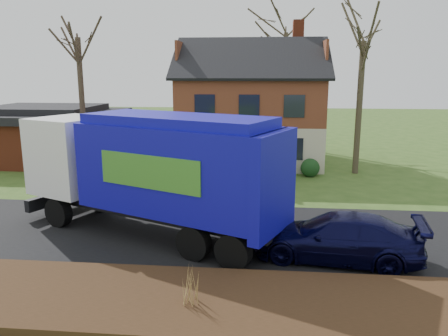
{
  "coord_description": "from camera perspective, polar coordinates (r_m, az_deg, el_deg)",
  "views": [
    {
      "loc": [
        2.95,
        -15.32,
        5.89
      ],
      "look_at": [
        1.27,
        2.5,
        1.97
      ],
      "focal_mm": 35.0,
      "sensor_mm": 36.0,
      "label": 1
    }
  ],
  "objects": [
    {
      "name": "navy_wagon",
      "position": [
        14.53,
        14.57,
        -8.74
      ],
      "size": [
        5.51,
        2.93,
        1.52
      ],
      "primitive_type": "imported",
      "rotation": [
        0.0,
        0.0,
        -1.73
      ],
      "color": "black",
      "rests_on": "ground"
    },
    {
      "name": "silver_sedan",
      "position": [
        21.3,
        -6.7,
        -1.86
      ],
      "size": [
        4.44,
        2.91,
        1.38
      ],
      "primitive_type": "imported",
      "rotation": [
        0.0,
        0.0,
        1.19
      ],
      "color": "#9C9FA4",
      "rests_on": "ground"
    },
    {
      "name": "garbage_truck",
      "position": [
        15.9,
        -9.25,
        0.18
      ],
      "size": [
        10.68,
        6.84,
        4.48
      ],
      "rotation": [
        0.0,
        0.0,
        -0.42
      ],
      "color": "black",
      "rests_on": "ground"
    },
    {
      "name": "road",
      "position": [
        16.68,
        -5.21,
        -8.35
      ],
      "size": [
        80.0,
        7.0,
        0.02
      ],
      "primitive_type": "cube",
      "color": "black",
      "rests_on": "ground"
    },
    {
      "name": "grass_clump_mid",
      "position": [
        11.13,
        -4.51,
        -15.08
      ],
      "size": [
        0.34,
        0.28,
        0.94
      ],
      "color": "#A07D46",
      "rests_on": "mulch_verge"
    },
    {
      "name": "ground",
      "position": [
        16.68,
        -5.21,
        -8.39
      ],
      "size": [
        120.0,
        120.0,
        0.0
      ],
      "primitive_type": "plane",
      "color": "#304F1A",
      "rests_on": "ground"
    },
    {
      "name": "main_house",
      "position": [
        29.33,
        2.56,
        8.7
      ],
      "size": [
        12.95,
        8.95,
        9.26
      ],
      "color": "beige",
      "rests_on": "ground"
    },
    {
      "name": "mulch_verge",
      "position": [
        11.92,
        -10.07,
        -16.65
      ],
      "size": [
        80.0,
        3.5,
        0.3
      ],
      "primitive_type": "cube",
      "color": "black",
      "rests_on": "ground"
    },
    {
      "name": "tree_front_west",
      "position": [
        28.09,
        -18.75,
        18.22
      ],
      "size": [
        3.7,
        3.7,
        11.0
      ],
      "color": "#403226",
      "rests_on": "ground"
    },
    {
      "name": "ranch_house",
      "position": [
        32.29,
        -22.3,
        4.17
      ],
      "size": [
        9.8,
        8.2,
        3.7
      ],
      "color": "brown",
      "rests_on": "ground"
    },
    {
      "name": "tree_front_east",
      "position": [
        26.82,
        17.95,
        18.17
      ],
      "size": [
        3.93,
        3.93,
        10.92
      ],
      "color": "#453C29",
      "rests_on": "ground"
    },
    {
      "name": "tree_back",
      "position": [
        36.14,
        8.18,
        18.98
      ],
      "size": [
        3.84,
        3.84,
        12.16
      ],
      "color": "#433828",
      "rests_on": "ground"
    }
  ]
}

